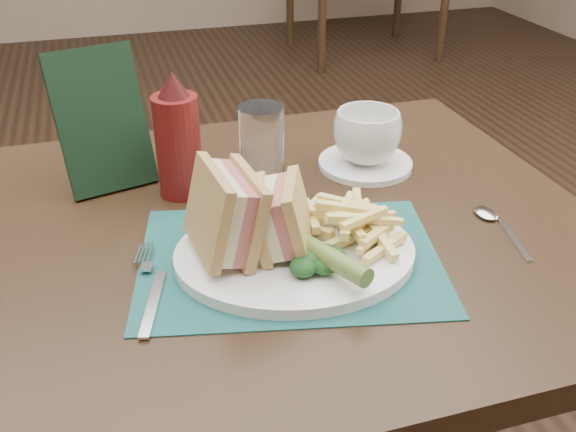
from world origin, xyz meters
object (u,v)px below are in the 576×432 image
object	(u,v)px
coffee_cup	(367,137)
check_presenter	(102,120)
drinking_glass	(262,149)
sandwich_half_a	(208,216)
placemat	(290,259)
ketchup_bottle	(177,135)
plate	(295,254)
table_main	(274,415)
saucer	(365,163)
sandwich_half_b	(264,216)

from	to	relation	value
coffee_cup	check_presenter	distance (m)	0.40
drinking_glass	check_presenter	size ratio (longest dim) A/B	0.62
sandwich_half_a	drinking_glass	distance (m)	0.21
placemat	sandwich_half_a	size ratio (longest dim) A/B	3.25
drinking_glass	ketchup_bottle	distance (m)	0.12
drinking_glass	plate	bearing A→B (deg)	-93.03
table_main	placemat	size ratio (longest dim) A/B	2.41
plate	check_presenter	bearing A→B (deg)	134.95
check_presenter	saucer	bearing A→B (deg)	-22.93
saucer	drinking_glass	xyz separation A→B (m)	(-0.18, -0.03, 0.06)
sandwich_half_b	drinking_glass	bearing A→B (deg)	97.75
sandwich_half_b	ketchup_bottle	xyz separation A→B (m)	(-0.07, 0.21, 0.03)
sandwich_half_b	coffee_cup	size ratio (longest dim) A/B	0.87
ketchup_bottle	drinking_glass	bearing A→B (deg)	-10.91
placemat	drinking_glass	size ratio (longest dim) A/B	2.88
sandwich_half_a	saucer	bearing A→B (deg)	29.51
placemat	sandwich_half_b	size ratio (longest dim) A/B	4.03
saucer	coffee_cup	size ratio (longest dim) A/B	1.41
plate	ketchup_bottle	bearing A→B (deg)	124.76
drinking_glass	coffee_cup	bearing A→B (deg)	8.34
sandwich_half_a	check_presenter	bearing A→B (deg)	105.40
plate	saucer	world-z (taller)	plate
placemat	sandwich_half_b	bearing A→B (deg)	163.52
check_presenter	drinking_glass	bearing A→B (deg)	-35.81
sandwich_half_b	saucer	world-z (taller)	sandwich_half_b
drinking_glass	check_presenter	xyz separation A→B (m)	(-0.22, 0.09, 0.04)
placemat	drinking_glass	distance (m)	0.20
table_main	plate	distance (m)	0.40
sandwich_half_a	drinking_glass	xyz separation A→B (m)	(0.11, 0.18, -0.01)
sandwich_half_b	check_presenter	size ratio (longest dim) A/B	0.44
sandwich_half_a	plate	bearing A→B (deg)	-13.75
plate	drinking_glass	world-z (taller)	drinking_glass
table_main	placemat	distance (m)	0.39
sandwich_half_b	check_presenter	distance (m)	0.32
saucer	check_presenter	world-z (taller)	check_presenter
table_main	saucer	xyz separation A→B (m)	(0.19, 0.13, 0.38)
saucer	check_presenter	bearing A→B (deg)	171.35
placemat	saucer	bearing A→B (deg)	48.58
table_main	ketchup_bottle	xyz separation A→B (m)	(-0.10, 0.12, 0.47)
saucer	check_presenter	size ratio (longest dim) A/B	0.72
plate	check_presenter	xyz separation A→B (m)	(-0.21, 0.28, 0.09)
sandwich_half_b	drinking_glass	xyz separation A→B (m)	(0.05, 0.18, 0.00)
ketchup_bottle	saucer	bearing A→B (deg)	0.63
ketchup_bottle	sandwich_half_a	bearing A→B (deg)	-88.62
coffee_cup	ketchup_bottle	distance (m)	0.30
sandwich_half_a	ketchup_bottle	world-z (taller)	ketchup_bottle
table_main	saucer	distance (m)	0.44
ketchup_bottle	check_presenter	xyz separation A→B (m)	(-0.10, 0.06, 0.01)
saucer	check_presenter	distance (m)	0.41
coffee_cup	placemat	bearing A→B (deg)	-131.42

